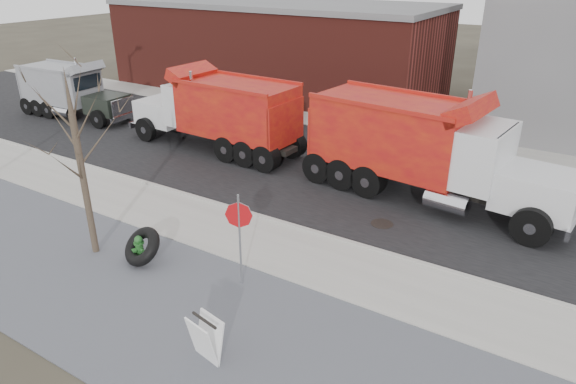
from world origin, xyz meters
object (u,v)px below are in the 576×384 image
Objects in this scene: fire_hydrant at (139,250)px; dump_truck_grey at (70,89)px; stop_sign at (239,224)px; dump_truck_red_a at (423,146)px; sandwich_board at (206,339)px; dump_truck_red_b at (219,110)px; truck_tire at (142,246)px.

dump_truck_grey is at bearing 165.20° from fire_hydrant.
stop_sign reaches higher than fire_hydrant.
fire_hydrant is 0.08× the size of dump_truck_red_a.
dump_truck_red_b is (-7.86, 10.23, 1.22)m from sandwich_board.
sandwich_board is at bearing -26.92° from truck_tire.
dump_truck_red_b is at bearing 131.11° from stop_sign.
fire_hydrant is 9.21m from dump_truck_red_b.
dump_truck_red_b reaches higher than truck_tire.
dump_truck_grey reaches higher than fire_hydrant.
truck_tire is at bearing 118.04° from dump_truck_red_b.
sandwich_board is (4.02, -1.98, 0.18)m from fire_hydrant.
dump_truck_grey reaches higher than truck_tire.
dump_truck_red_a reaches higher than dump_truck_red_b.
dump_truck_red_b reaches higher than fire_hydrant.
stop_sign is 2.48× the size of sandwich_board.
fire_hydrant is 4.49m from sandwich_board.
truck_tire is at bearing 164.19° from sandwich_board.
dump_truck_grey is at bearing 2.62° from dump_truck_red_b.
sandwich_board is at bearing -89.69° from dump_truck_red_a.
dump_truck_red_b is at bearing 131.38° from fire_hydrant.
sandwich_board is 20.32m from dump_truck_grey.
dump_truck_grey is at bearing 149.01° from truck_tire.
stop_sign is at bearing 11.80° from truck_tire.
truck_tire is 4.36m from sandwich_board.
truck_tire is 0.14× the size of dump_truck_red_a.
dump_truck_grey reaches higher than stop_sign.
dump_truck_red_a is (5.04, 8.02, 1.52)m from fire_hydrant.
truck_tire is 1.31× the size of sandwich_board.
stop_sign is 0.30× the size of dump_truck_red_b.
dump_truck_red_b is at bearing -3.19° from dump_truck_grey.
fire_hydrant is 0.12× the size of dump_truck_grey.
dump_truck_grey is (-17.56, 10.18, 0.94)m from sandwich_board.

